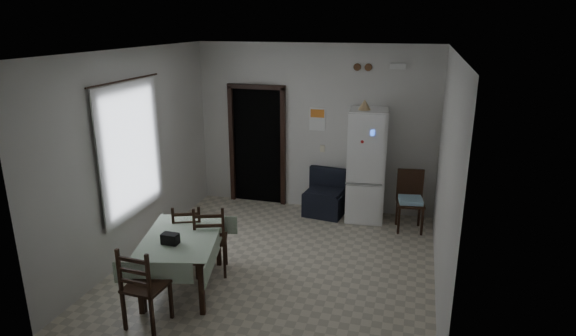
% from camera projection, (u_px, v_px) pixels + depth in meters
% --- Properties ---
extents(ground, '(4.50, 4.50, 0.00)m').
position_uv_depth(ground, '(279.00, 263.00, 6.72)').
color(ground, '#BBB198').
rests_on(ground, ground).
extents(ceiling, '(4.20, 4.50, 0.02)m').
position_uv_depth(ceiling, '(277.00, 51.00, 5.86)').
color(ceiling, white).
rests_on(ceiling, ground).
extents(wall_back, '(4.20, 0.02, 2.90)m').
position_uv_depth(wall_back, '(315.00, 128.00, 8.37)').
color(wall_back, beige).
rests_on(wall_back, ground).
extents(wall_front, '(4.20, 0.02, 2.90)m').
position_uv_depth(wall_front, '(205.00, 235.00, 4.22)').
color(wall_front, beige).
rests_on(wall_front, ground).
extents(wall_left, '(0.02, 4.50, 2.90)m').
position_uv_depth(wall_left, '(136.00, 153.00, 6.82)').
color(wall_left, beige).
rests_on(wall_left, ground).
extents(wall_right, '(0.02, 4.50, 2.90)m').
position_uv_depth(wall_right, '(446.00, 178.00, 5.76)').
color(wall_right, beige).
rests_on(wall_right, ground).
extents(doorway, '(1.06, 0.52, 2.22)m').
position_uv_depth(doorway, '(261.00, 143.00, 8.93)').
color(doorway, black).
rests_on(doorway, ground).
extents(window_recess, '(0.10, 1.20, 1.60)m').
position_uv_depth(window_recess, '(124.00, 150.00, 6.62)').
color(window_recess, silver).
rests_on(window_recess, ground).
extents(curtain, '(0.02, 1.45, 1.85)m').
position_uv_depth(curtain, '(131.00, 150.00, 6.59)').
color(curtain, beige).
rests_on(curtain, ground).
extents(curtain_rod, '(0.02, 1.60, 0.02)m').
position_uv_depth(curtain_rod, '(125.00, 80.00, 6.31)').
color(curtain_rod, black).
rests_on(curtain_rod, ground).
extents(calendar, '(0.28, 0.02, 0.40)m').
position_uv_depth(calendar, '(317.00, 119.00, 8.29)').
color(calendar, white).
rests_on(calendar, ground).
extents(calendar_image, '(0.24, 0.01, 0.14)m').
position_uv_depth(calendar_image, '(317.00, 113.00, 8.26)').
color(calendar_image, orange).
rests_on(calendar_image, ground).
extents(light_switch, '(0.08, 0.02, 0.12)m').
position_uv_depth(light_switch, '(322.00, 149.00, 8.42)').
color(light_switch, beige).
rests_on(light_switch, ground).
extents(vent_left, '(0.12, 0.03, 0.12)m').
position_uv_depth(vent_left, '(357.00, 67.00, 7.86)').
color(vent_left, brown).
rests_on(vent_left, ground).
extents(vent_right, '(0.12, 0.03, 0.12)m').
position_uv_depth(vent_right, '(368.00, 67.00, 7.81)').
color(vent_right, brown).
rests_on(vent_right, ground).
extents(emergency_light, '(0.25, 0.07, 0.09)m').
position_uv_depth(emergency_light, '(398.00, 66.00, 7.66)').
color(emergency_light, white).
rests_on(emergency_light, ground).
extents(fridge, '(0.66, 0.66, 1.89)m').
position_uv_depth(fridge, '(366.00, 166.00, 7.98)').
color(fridge, white).
rests_on(fridge, ground).
extents(tan_cone, '(0.21, 0.21, 0.17)m').
position_uv_depth(tan_cone, '(365.00, 105.00, 7.63)').
color(tan_cone, tan).
rests_on(tan_cone, fridge).
extents(navy_seat, '(0.73, 0.71, 0.78)m').
position_uv_depth(navy_seat, '(325.00, 193.00, 8.31)').
color(navy_seat, black).
rests_on(navy_seat, ground).
extents(corner_chair, '(0.47, 0.47, 0.97)m').
position_uv_depth(corner_chair, '(410.00, 202.00, 7.66)').
color(corner_chair, black).
rests_on(corner_chair, ground).
extents(dining_table, '(1.19, 1.53, 0.71)m').
position_uv_depth(dining_table, '(183.00, 262.00, 6.04)').
color(dining_table, '#A7BEA2').
rests_on(dining_table, ground).
extents(black_bag, '(0.20, 0.12, 0.13)m').
position_uv_depth(black_bag, '(170.00, 239.00, 5.71)').
color(black_bag, black).
rests_on(black_bag, dining_table).
extents(dining_chair_far_left, '(0.51, 0.51, 0.92)m').
position_uv_depth(dining_chair_far_left, '(189.00, 234.00, 6.56)').
color(dining_chair_far_left, black).
rests_on(dining_chair_far_left, ground).
extents(dining_chair_far_right, '(0.54, 0.54, 0.98)m').
position_uv_depth(dining_chair_far_right, '(211.00, 238.00, 6.36)').
color(dining_chair_far_right, black).
rests_on(dining_chair_far_right, ground).
extents(dining_chair_near_head, '(0.45, 0.45, 0.98)m').
position_uv_depth(dining_chair_near_head, '(146.00, 285.00, 5.25)').
color(dining_chair_near_head, black).
rests_on(dining_chair_near_head, ground).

